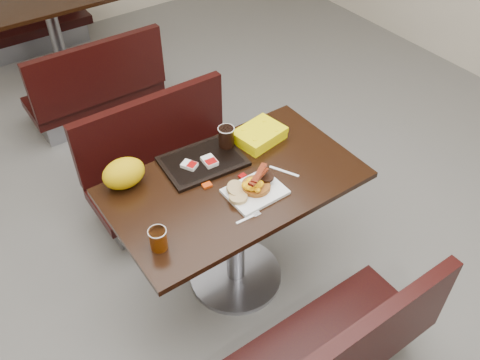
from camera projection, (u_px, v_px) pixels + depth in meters
floor at (236, 276)px, 2.94m from camera, size 6.00×7.00×0.01m
table_near at (235, 233)px, 2.68m from camera, size 1.20×0.70×0.75m
bench_near_s at (325, 333)px, 2.27m from camera, size 1.00×0.46×0.72m
bench_near_n at (170, 164)px, 3.11m from camera, size 1.00×0.46×0.72m
table_far at (57, 40)px, 4.24m from camera, size 1.20×0.70×0.75m
bench_far_s at (91, 78)px, 3.83m from camera, size 1.00×0.46×0.72m
bench_far_n at (30, 11)px, 4.67m from camera, size 1.00×0.46×0.72m
platter at (255, 192)px, 2.36m from camera, size 0.26×0.21×0.02m
pancake_stack at (256, 186)px, 2.36m from camera, size 0.15×0.15×0.03m
sausage_patty at (266, 177)px, 2.38m from camera, size 0.08×0.08×0.01m
scrambled_eggs at (255, 184)px, 2.31m from camera, size 0.10×0.09×0.05m
bacon_strips at (258, 176)px, 2.30m from camera, size 0.17×0.13×0.01m
muffin_bottom at (238, 197)px, 2.31m from camera, size 0.09×0.09×0.02m
muffin_top at (236, 189)px, 2.33m from camera, size 0.10×0.10×0.05m
coffee_cup_near at (158, 239)px, 2.09m from camera, size 0.09×0.09×0.10m
fork at (245, 219)px, 2.24m from camera, size 0.12×0.03×0.00m
knife at (284, 171)px, 2.47m from camera, size 0.08×0.14×0.00m
condiment_syrup at (207, 185)px, 2.40m from camera, size 0.05×0.04×0.01m
condiment_ketchup at (242, 176)px, 2.45m from camera, size 0.04×0.03×0.01m
tray at (203, 161)px, 2.52m from camera, size 0.41×0.31×0.02m
hashbrown_sleeve_left at (189, 165)px, 2.47m from camera, size 0.08×0.09×0.02m
hashbrown_sleeve_right at (210, 161)px, 2.49m from camera, size 0.07×0.08×0.02m
coffee_cup_far at (226, 137)px, 2.56m from camera, size 0.10×0.10×0.11m
clamshell at (259, 135)px, 2.63m from camera, size 0.27×0.22×0.07m
paper_bag at (124, 173)px, 2.36m from camera, size 0.21×0.16×0.14m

